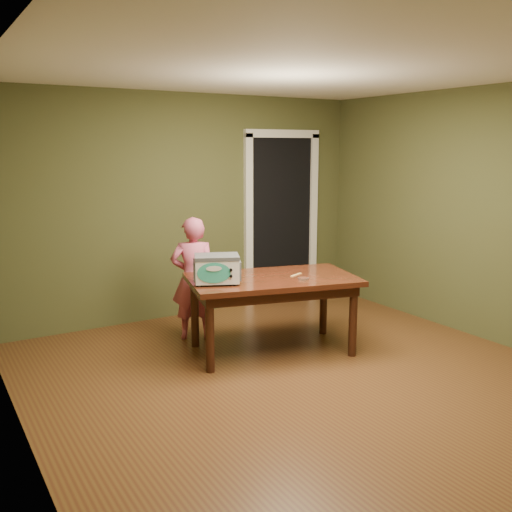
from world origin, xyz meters
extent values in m
plane|color=brown|center=(0.00, 0.00, 0.00)|extent=(5.00, 5.00, 0.00)
cube|color=#444927|center=(0.00, 2.50, 1.30)|extent=(4.50, 0.02, 2.60)
cube|color=#444927|center=(-2.25, 0.00, 1.30)|extent=(0.02, 5.00, 2.60)
cube|color=#444927|center=(2.25, 0.00, 1.30)|extent=(0.02, 5.00, 2.60)
cube|color=white|center=(0.00, 0.00, 2.60)|extent=(4.50, 5.00, 0.02)
cube|color=black|center=(1.30, 2.80, 1.05)|extent=(0.90, 0.60, 2.10)
cube|color=black|center=(1.30, 2.48, 1.05)|extent=(0.90, 0.02, 2.10)
cube|color=white|center=(0.80, 2.47, 1.05)|extent=(0.10, 0.06, 2.20)
cube|color=white|center=(1.80, 2.47, 1.05)|extent=(0.10, 0.06, 2.20)
cube|color=white|center=(1.30, 2.47, 2.15)|extent=(1.10, 0.06, 0.10)
cube|color=#34170C|center=(0.14, 0.89, 0.72)|extent=(1.77, 1.26, 0.05)
cube|color=black|center=(0.14, 0.89, 0.65)|extent=(1.63, 1.12, 0.10)
cylinder|color=black|center=(-0.62, 0.72, 0.35)|extent=(0.08, 0.08, 0.70)
cylinder|color=black|center=(-0.45, 1.40, 0.35)|extent=(0.08, 0.08, 0.70)
cylinder|color=black|center=(0.73, 0.38, 0.35)|extent=(0.08, 0.08, 0.70)
cylinder|color=black|center=(0.90, 1.06, 0.35)|extent=(0.08, 0.08, 0.70)
cylinder|color=#4C4F54|center=(-0.63, 0.91, 0.76)|extent=(0.03, 0.03, 0.02)
cylinder|color=#4C4F54|center=(-0.54, 1.10, 0.76)|extent=(0.03, 0.03, 0.02)
cylinder|color=#4C4F54|center=(-0.33, 0.77, 0.76)|extent=(0.03, 0.03, 0.02)
cylinder|color=#4C4F54|center=(-0.24, 0.97, 0.76)|extent=(0.03, 0.03, 0.02)
cube|color=white|center=(-0.43, 0.94, 0.88)|extent=(0.48, 0.42, 0.22)
cube|color=#4C4F54|center=(-0.43, 0.94, 1.00)|extent=(0.48, 0.43, 0.03)
cube|color=#4C4F54|center=(-0.62, 1.02, 0.88)|extent=(0.12, 0.24, 0.17)
cube|color=#4C4F54|center=(-0.25, 0.85, 0.88)|extent=(0.12, 0.24, 0.17)
ellipsoid|color=#33B094|center=(-0.53, 0.82, 0.88)|extent=(0.28, 0.13, 0.19)
cylinder|color=black|center=(-0.39, 0.76, 0.90)|extent=(0.03, 0.02, 0.03)
cylinder|color=black|center=(-0.39, 0.76, 0.85)|extent=(0.03, 0.02, 0.02)
cylinder|color=silver|center=(0.33, 0.64, 0.76)|extent=(0.10, 0.10, 0.02)
cylinder|color=#462317|center=(0.33, 0.64, 0.77)|extent=(0.09, 0.09, 0.01)
cube|color=#EAB966|center=(0.38, 0.83, 0.75)|extent=(0.17, 0.10, 0.01)
imported|color=#D15678|center=(-0.35, 1.64, 0.64)|extent=(0.56, 0.48, 1.29)
camera|label=1|loc=(-2.77, -3.63, 1.99)|focal=40.00mm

